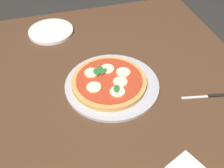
% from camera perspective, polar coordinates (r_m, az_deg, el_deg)
% --- Properties ---
extents(dining_table, '(1.24, 1.17, 0.77)m').
position_cam_1_polar(dining_table, '(1.06, -1.26, -5.29)').
color(dining_table, '#4C301E').
rests_on(dining_table, ground_plane).
extents(serving_tray, '(0.35, 0.35, 0.01)m').
position_cam_1_polar(serving_tray, '(1.01, 0.00, -0.16)').
color(serving_tray, '#B2B2B7').
rests_on(serving_tray, dining_table).
extents(pizza, '(0.28, 0.28, 0.03)m').
position_cam_1_polar(pizza, '(0.99, -0.61, 0.57)').
color(pizza, tan).
rests_on(pizza, serving_tray).
extents(plate_white, '(0.21, 0.21, 0.01)m').
position_cam_1_polar(plate_white, '(1.32, -12.71, 10.75)').
color(plate_white, white).
rests_on(plate_white, dining_table).
extents(knife, '(0.04, 0.17, 0.01)m').
position_cam_1_polar(knife, '(1.03, 19.99, -2.37)').
color(knife, black).
rests_on(knife, dining_table).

